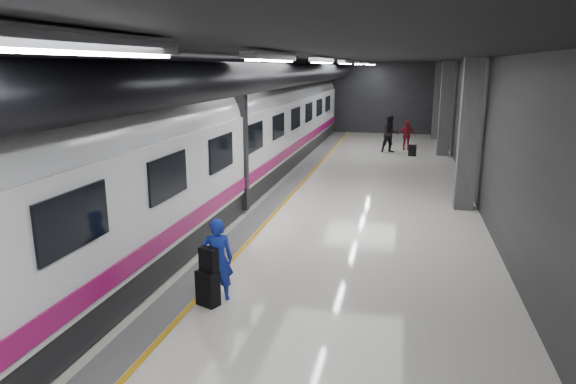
# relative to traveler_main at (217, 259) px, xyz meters

# --- Properties ---
(ground) EXTENTS (40.00, 40.00, 0.00)m
(ground) POSITION_rel_traveler_main_xyz_m (0.55, 5.69, -0.79)
(ground) COLOR white
(ground) RESTS_ON ground
(platform_hall) EXTENTS (10.02, 40.02, 4.51)m
(platform_hall) POSITION_rel_traveler_main_xyz_m (0.26, 6.65, 2.75)
(platform_hall) COLOR black
(platform_hall) RESTS_ON ground
(train) EXTENTS (3.05, 38.00, 4.05)m
(train) POSITION_rel_traveler_main_xyz_m (-2.70, 5.69, 1.28)
(train) COLOR black
(train) RESTS_ON ground
(traveler_main) EXTENTS (0.67, 0.54, 1.58)m
(traveler_main) POSITION_rel_traveler_main_xyz_m (0.00, 0.00, 0.00)
(traveler_main) COLOR #1A27C9
(traveler_main) RESTS_ON ground
(suitcase_main) EXTENTS (0.47, 0.39, 0.66)m
(suitcase_main) POSITION_rel_traveler_main_xyz_m (-0.10, -0.27, -0.46)
(suitcase_main) COLOR black
(suitcase_main) RESTS_ON ground
(shoulder_bag) EXTENTS (0.37, 0.28, 0.44)m
(shoulder_bag) POSITION_rel_traveler_main_xyz_m (-0.08, -0.24, 0.08)
(shoulder_bag) COLOR black
(shoulder_bag) RESTS_ON suitcase_main
(traveler_far_a) EXTENTS (1.13, 1.04, 1.89)m
(traveler_far_a) POSITION_rel_traveler_main_xyz_m (2.54, 17.89, 0.15)
(traveler_far_a) COLOR black
(traveler_far_a) RESTS_ON ground
(traveler_far_b) EXTENTS (0.92, 0.44, 1.53)m
(traveler_far_b) POSITION_rel_traveler_main_xyz_m (3.33, 19.01, -0.03)
(traveler_far_b) COLOR maroon
(traveler_far_b) RESTS_ON ground
(suitcase_far) EXTENTS (0.40, 0.28, 0.55)m
(suitcase_far) POSITION_rel_traveler_main_xyz_m (3.65, 17.08, -0.52)
(suitcase_far) COLOR black
(suitcase_far) RESTS_ON ground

